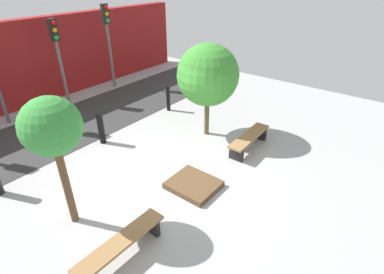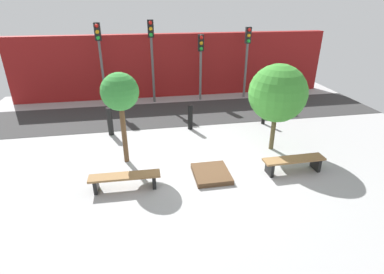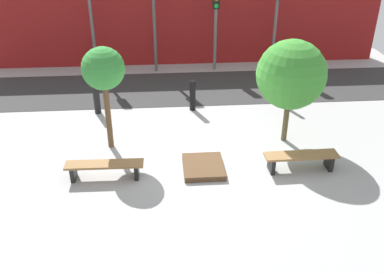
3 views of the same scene
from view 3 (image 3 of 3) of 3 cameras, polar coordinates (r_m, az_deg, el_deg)
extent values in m
plane|color=#A0A0A0|center=(11.60, 1.21, -2.61)|extent=(18.00, 18.00, 0.00)
cube|color=#313131|center=(15.89, -0.44, 6.55)|extent=(18.00, 3.22, 0.01)
cube|color=maroon|center=(18.17, -1.13, 14.74)|extent=(16.20, 0.50, 3.19)
cube|color=black|center=(11.01, -15.53, -4.59)|extent=(0.11, 0.39, 0.37)
cube|color=black|center=(10.77, -7.39, -4.45)|extent=(0.11, 0.39, 0.37)
cube|color=olive|center=(10.75, -11.62, -3.58)|extent=(1.93, 0.42, 0.06)
cube|color=black|center=(11.08, 10.54, -3.61)|extent=(0.11, 0.43, 0.40)
cube|color=black|center=(11.57, 17.79, -3.11)|extent=(0.11, 0.43, 0.40)
cube|color=olive|center=(11.18, 14.38, -2.37)|extent=(1.88, 0.46, 0.06)
cube|color=#523924|center=(11.03, 1.52, -3.98)|extent=(1.03, 1.18, 0.15)
cylinder|color=brown|center=(11.82, -11.14, 2.98)|extent=(0.16, 0.16, 2.00)
sphere|color=#368C3A|center=(11.32, -11.76, 8.94)|extent=(1.12, 1.12, 1.12)
cylinder|color=brown|center=(12.34, 12.45, 2.65)|extent=(0.15, 0.15, 1.48)
sphere|color=#3C8D32|center=(11.85, 13.09, 8.10)|extent=(1.88, 1.88, 1.88)
cylinder|color=black|center=(14.10, -12.62, 5.16)|extent=(0.21, 0.21, 1.09)
cylinder|color=black|center=(13.99, 0.08, 5.55)|extent=(0.19, 0.19, 1.02)
cylinder|color=black|center=(14.55, 12.39, 5.73)|extent=(0.14, 0.14, 0.98)
cylinder|color=#5A5A5A|center=(17.26, -13.19, 14.32)|extent=(0.12, 0.12, 3.82)
cylinder|color=#525252|center=(17.06, -5.05, 14.93)|extent=(0.12, 0.12, 3.91)
cylinder|color=slate|center=(17.29, 3.13, 14.01)|extent=(0.12, 0.12, 3.22)
sphere|color=green|center=(16.96, 3.26, 17.05)|extent=(0.17, 0.17, 0.17)
cylinder|color=#5E5E5E|center=(17.71, 11.03, 14.41)|extent=(0.12, 0.12, 3.53)
camera|label=1|loc=(6.83, -38.13, 12.38)|focal=28.00mm
camera|label=2|loc=(2.46, -25.47, -6.66)|focal=28.00mm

